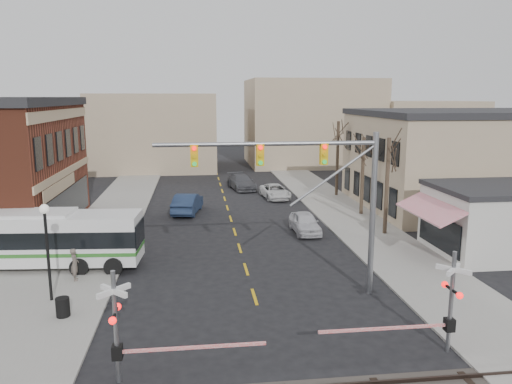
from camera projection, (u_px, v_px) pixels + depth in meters
ground at (260, 314)px, 22.40m from camera, size 160.00×160.00×0.00m
sidewalk_west at (113, 216)px, 40.75m from camera, size 5.00×60.00×0.12m
sidewalk_east at (339, 209)px, 43.03m from camera, size 5.00×60.00×0.12m
tan_building at (479, 159)px, 43.74m from camera, size 20.30×15.30×8.50m
awning_shop at (502, 220)px, 30.74m from camera, size 9.74×6.20×4.30m
tree_east_a at (387, 186)px, 34.70m from camera, size 0.28×0.28×6.75m
tree_east_b at (362, 176)px, 40.63m from camera, size 0.28×0.28×6.30m
tree_east_c at (337, 159)px, 48.37m from camera, size 0.28×0.28×7.20m
transit_bus at (30, 238)px, 28.00m from camera, size 12.47×3.67×3.17m
traffic_signal_mast at (316, 180)px, 23.43m from camera, size 10.49×0.30×8.00m
rr_crossing_west at (129, 328)px, 16.80m from camera, size 5.60×1.36×4.00m
rr_crossing_east at (440, 304)px, 18.73m from camera, size 5.60×1.36×4.00m
street_lamp at (46, 233)px, 23.08m from camera, size 0.44×0.44×4.66m
trash_bin at (63, 307)px, 21.87m from camera, size 0.60×0.60×0.85m
car_a at (305, 223)px, 35.75m from camera, size 1.78×4.34×1.47m
car_b at (188, 203)px, 41.76m from camera, size 2.73×5.40×1.70m
car_c at (275, 191)px, 47.86m from camera, size 2.73×5.02×1.34m
car_d at (242, 182)px, 52.58m from camera, size 3.05×5.61×1.54m
pedestrian_near at (75, 264)px, 26.11m from camera, size 0.53×0.70×1.72m
pedestrian_far at (46, 251)px, 28.42m from camera, size 1.05×1.06×1.73m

